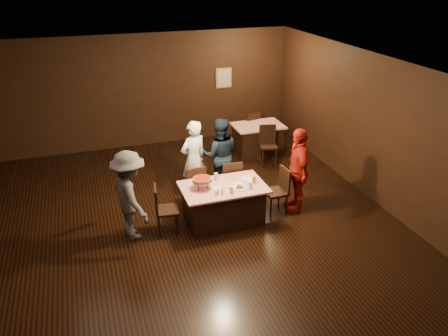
{
  "coord_description": "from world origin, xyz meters",
  "views": [
    {
      "loc": [
        -1.61,
        -6.41,
        4.62
      ],
      "look_at": [
        0.82,
        0.83,
        1.0
      ],
      "focal_mm": 35.0,
      "sensor_mm": 36.0,
      "label": 1
    }
  ],
  "objects": [
    {
      "name": "condiments",
      "position": [
        0.53,
        0.25,
        0.82
      ],
      "size": [
        0.17,
        0.1,
        0.09
      ],
      "color": "silver",
      "rests_on": "main_table"
    },
    {
      "name": "glass_front_right",
      "position": [
        1.16,
        0.28,
        0.84
      ],
      "size": [
        0.08,
        0.08,
        0.14
      ],
      "primitive_type": "cylinder",
      "color": "silver",
      "rests_on": "main_table"
    },
    {
      "name": "diner_navy_hoodie",
      "position": [
        1.06,
        1.83,
        0.83
      ],
      "size": [
        0.94,
        0.81,
        1.66
      ],
      "primitive_type": "imported",
      "rotation": [
        0.0,
        0.0,
        2.89
      ],
      "color": "#131E31",
      "rests_on": "ground"
    },
    {
      "name": "glass_amber",
      "position": [
        1.31,
        0.48,
        0.84
      ],
      "size": [
        0.08,
        0.08,
        0.14
      ],
      "primitive_type": "cylinder",
      "color": "#BF7F26",
      "rests_on": "main_table"
    },
    {
      "name": "plate_empty",
      "position": [
        1.26,
        0.68,
        0.78
      ],
      "size": [
        0.25,
        0.25,
        0.01
      ],
      "primitive_type": "cylinder",
      "color": "white",
      "rests_on": "main_table"
    },
    {
      "name": "chair_far_left",
      "position": [
        0.31,
        1.28,
        0.47
      ],
      "size": [
        0.47,
        0.47,
        0.95
      ],
      "primitive_type": "cube",
      "rotation": [
        0.0,
        0.0,
        3.26
      ],
      "color": "black",
      "rests_on": "ground"
    },
    {
      "name": "diner_white_jacket",
      "position": [
        0.44,
        1.72,
        0.86
      ],
      "size": [
        0.73,
        0.61,
        1.71
      ],
      "primitive_type": "imported",
      "rotation": [
        0.0,
        0.0,
        3.53
      ],
      "color": "white",
      "rests_on": "ground"
    },
    {
      "name": "chair_end_right",
      "position": [
        1.81,
        0.53,
        0.47
      ],
      "size": [
        0.43,
        0.43,
        0.95
      ],
      "primitive_type": "cube",
      "rotation": [
        0.0,
        0.0,
        -1.54
      ],
      "color": "black",
      "rests_on": "ground"
    },
    {
      "name": "room",
      "position": [
        0.0,
        0.01,
        2.14
      ],
      "size": [
        10.0,
        10.04,
        3.02
      ],
      "color": "black",
      "rests_on": "ground"
    },
    {
      "name": "diner_red_shirt",
      "position": [
        2.27,
        0.53,
        0.88
      ],
      "size": [
        0.66,
        1.1,
        1.75
      ],
      "primitive_type": "imported",
      "rotation": [
        0.0,
        0.0,
        -1.81
      ],
      "color": "#AF1C11",
      "rests_on": "ground"
    },
    {
      "name": "napkin_center",
      "position": [
        1.01,
        0.53,
        0.77
      ],
      "size": [
        0.19,
        0.19,
        0.01
      ],
      "primitive_type": "cube",
      "rotation": [
        0.0,
        0.0,
        0.21
      ],
      "color": "white",
      "rests_on": "main_table"
    },
    {
      "name": "glass_front_left",
      "position": [
        0.76,
        0.23,
        0.84
      ],
      "size": [
        0.08,
        0.08,
        0.14
      ],
      "primitive_type": "cylinder",
      "color": "silver",
      "rests_on": "main_table"
    },
    {
      "name": "chair_end_left",
      "position": [
        -0.39,
        0.53,
        0.47
      ],
      "size": [
        0.47,
        0.47,
        0.95
      ],
      "primitive_type": "cube",
      "rotation": [
        0.0,
        0.0,
        1.45
      ],
      "color": "black",
      "rests_on": "ground"
    },
    {
      "name": "chair_back_far",
      "position": [
        2.65,
        4.09,
        0.47
      ],
      "size": [
        0.5,
        0.5,
        0.95
      ],
      "primitive_type": "cube",
      "rotation": [
        0.0,
        0.0,
        3.36
      ],
      "color": "black",
      "rests_on": "ground"
    },
    {
      "name": "napkin_left",
      "position": [
        0.56,
        0.48,
        0.77
      ],
      "size": [
        0.21,
        0.21,
        0.01
      ],
      "primitive_type": "cube",
      "rotation": [
        0.0,
        0.0,
        -0.35
      ],
      "color": "white",
      "rests_on": "main_table"
    },
    {
      "name": "main_table",
      "position": [
        0.71,
        0.53,
        0.39
      ],
      "size": [
        1.6,
        1.0,
        0.77
      ],
      "primitive_type": "cube",
      "color": "#A70B10",
      "rests_on": "ground"
    },
    {
      "name": "chair_far_right",
      "position": [
        1.11,
        1.28,
        0.47
      ],
      "size": [
        0.44,
        0.44,
        0.95
      ],
      "primitive_type": "cube",
      "rotation": [
        0.0,
        0.0,
        3.08
      ],
      "color": "black",
      "rests_on": "ground"
    },
    {
      "name": "back_table",
      "position": [
        2.65,
        3.49,
        0.39
      ],
      "size": [
        1.3,
        0.9,
        0.77
      ],
      "primitive_type": "cube",
      "color": "#A31B0A",
      "rests_on": "ground"
    },
    {
      "name": "pizza_stand",
      "position": [
        0.31,
        0.58,
        0.95
      ],
      "size": [
        0.38,
        0.38,
        0.22
      ],
      "color": "black",
      "rests_on": "main_table"
    },
    {
      "name": "plate_with_slice",
      "position": [
        0.96,
        0.35,
        0.8
      ],
      "size": [
        0.25,
        0.25,
        0.06
      ],
      "color": "white",
      "rests_on": "main_table"
    },
    {
      "name": "chair_back_near",
      "position": [
        2.65,
        2.79,
        0.47
      ],
      "size": [
        0.5,
        0.5,
        0.95
      ],
      "primitive_type": "cube",
      "rotation": [
        0.0,
        0.0,
        -0.23
      ],
      "color": "black",
      "rests_on": "ground"
    },
    {
      "name": "glass_back",
      "position": [
        0.66,
        0.83,
        0.84
      ],
      "size": [
        0.08,
        0.08,
        0.14
      ],
      "primitive_type": "cylinder",
      "color": "silver",
      "rests_on": "main_table"
    },
    {
      "name": "diner_grey_knit",
      "position": [
        -1.03,
        0.57,
        0.85
      ],
      "size": [
        0.91,
        1.22,
        1.69
      ],
      "primitive_type": "imported",
      "rotation": [
        0.0,
        0.0,
        1.85
      ],
      "color": "#4D4D51",
      "rests_on": "ground"
    }
  ]
}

